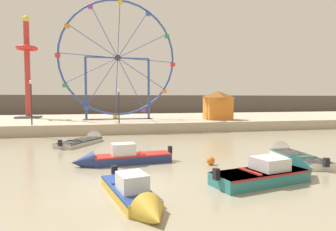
{
  "coord_description": "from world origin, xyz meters",
  "views": [
    {
      "loc": [
        -0.79,
        -11.6,
        3.56
      ],
      "look_at": [
        4.11,
        9.94,
        2.27
      ],
      "focal_mm": 30.35,
      "sensor_mm": 36.0,
      "label": 1
    }
  ],
  "objects_px": {
    "motorboat_pale_grey": "(89,140)",
    "motorboat_white_red_stripe": "(288,154)",
    "drop_tower_red_tower": "(27,69)",
    "mooring_buoy_orange": "(211,161)",
    "promenade_lamp_far": "(119,101)",
    "motorboat_teal_painted": "(277,173)",
    "promenade_lamp_near": "(31,96)",
    "motorboat_navy_blue": "(118,158)",
    "motorboat_mustard_yellow": "(135,196)",
    "carnival_booth_orange_canopy": "(218,105)",
    "ferris_wheel_blue_frame": "(118,60)"
  },
  "relations": [
    {
      "from": "drop_tower_red_tower",
      "to": "mooring_buoy_orange",
      "type": "distance_m",
      "value": 31.05
    },
    {
      "from": "motorboat_teal_painted",
      "to": "motorboat_white_red_stripe",
      "type": "bearing_deg",
      "value": 37.67
    },
    {
      "from": "ferris_wheel_blue_frame",
      "to": "carnival_booth_orange_canopy",
      "type": "relative_size",
      "value": 4.19
    },
    {
      "from": "motorboat_teal_painted",
      "to": "promenade_lamp_near",
      "type": "relative_size",
      "value": 1.32
    },
    {
      "from": "carnival_booth_orange_canopy",
      "to": "promenade_lamp_near",
      "type": "height_order",
      "value": "promenade_lamp_near"
    },
    {
      "from": "motorboat_teal_painted",
      "to": "mooring_buoy_orange",
      "type": "xyz_separation_m",
      "value": [
        -1.71,
        3.44,
        -0.12
      ]
    },
    {
      "from": "motorboat_mustard_yellow",
      "to": "promenade_lamp_near",
      "type": "relative_size",
      "value": 1.18
    },
    {
      "from": "motorboat_pale_grey",
      "to": "motorboat_white_red_stripe",
      "type": "distance_m",
      "value": 15.08
    },
    {
      "from": "motorboat_pale_grey",
      "to": "motorboat_white_red_stripe",
      "type": "bearing_deg",
      "value": -95.05
    },
    {
      "from": "motorboat_navy_blue",
      "to": "ferris_wheel_blue_frame",
      "type": "height_order",
      "value": "ferris_wheel_blue_frame"
    },
    {
      "from": "motorboat_mustard_yellow",
      "to": "drop_tower_red_tower",
      "type": "bearing_deg",
      "value": -173.42
    },
    {
      "from": "motorboat_navy_blue",
      "to": "promenade_lamp_near",
      "type": "xyz_separation_m",
      "value": [
        -7.39,
        13.6,
        3.45
      ]
    },
    {
      "from": "motorboat_pale_grey",
      "to": "promenade_lamp_far",
      "type": "height_order",
      "value": "promenade_lamp_far"
    },
    {
      "from": "motorboat_white_red_stripe",
      "to": "mooring_buoy_orange",
      "type": "xyz_separation_m",
      "value": [
        -5.37,
        -0.83,
        0.03
      ]
    },
    {
      "from": "drop_tower_red_tower",
      "to": "carnival_booth_orange_canopy",
      "type": "xyz_separation_m",
      "value": [
        23.2,
        -8.0,
        -4.61
      ]
    },
    {
      "from": "mooring_buoy_orange",
      "to": "motorboat_mustard_yellow",
      "type": "bearing_deg",
      "value": -133.51
    },
    {
      "from": "motorboat_white_red_stripe",
      "to": "ferris_wheel_blue_frame",
      "type": "bearing_deg",
      "value": 31.16
    },
    {
      "from": "motorboat_pale_grey",
      "to": "drop_tower_red_tower",
      "type": "height_order",
      "value": "drop_tower_red_tower"
    },
    {
      "from": "motorboat_navy_blue",
      "to": "mooring_buoy_orange",
      "type": "distance_m",
      "value": 5.07
    },
    {
      "from": "ferris_wheel_blue_frame",
      "to": "drop_tower_red_tower",
      "type": "xyz_separation_m",
      "value": [
        -11.38,
        4.9,
        -0.9
      ]
    },
    {
      "from": "carnival_booth_orange_canopy",
      "to": "promenade_lamp_near",
      "type": "distance_m",
      "value": 20.54
    },
    {
      "from": "motorboat_mustard_yellow",
      "to": "promenade_lamp_far",
      "type": "relative_size",
      "value": 1.42
    },
    {
      "from": "drop_tower_red_tower",
      "to": "carnival_booth_orange_canopy",
      "type": "distance_m",
      "value": 24.97
    },
    {
      "from": "ferris_wheel_blue_frame",
      "to": "promenade_lamp_far",
      "type": "xyz_separation_m",
      "value": [
        -0.23,
        -6.15,
        -4.98
      ]
    },
    {
      "from": "carnival_booth_orange_canopy",
      "to": "mooring_buoy_orange",
      "type": "height_order",
      "value": "carnival_booth_orange_canopy"
    },
    {
      "from": "motorboat_pale_grey",
      "to": "motorboat_teal_painted",
      "type": "distance_m",
      "value": 15.66
    },
    {
      "from": "motorboat_teal_painted",
      "to": "ferris_wheel_blue_frame",
      "type": "distance_m",
      "value": 26.48
    },
    {
      "from": "motorboat_navy_blue",
      "to": "motorboat_mustard_yellow",
      "type": "height_order",
      "value": "motorboat_navy_blue"
    },
    {
      "from": "drop_tower_red_tower",
      "to": "promenade_lamp_near",
      "type": "xyz_separation_m",
      "value": [
        2.93,
        -11.21,
        -3.66
      ]
    },
    {
      "from": "ferris_wheel_blue_frame",
      "to": "promenade_lamp_far",
      "type": "bearing_deg",
      "value": -92.18
    },
    {
      "from": "motorboat_white_red_stripe",
      "to": "promenade_lamp_far",
      "type": "height_order",
      "value": "promenade_lamp_far"
    },
    {
      "from": "motorboat_white_red_stripe",
      "to": "promenade_lamp_far",
      "type": "bearing_deg",
      "value": 40.44
    },
    {
      "from": "motorboat_pale_grey",
      "to": "motorboat_white_red_stripe",
      "type": "relative_size",
      "value": 0.93
    },
    {
      "from": "motorboat_teal_painted",
      "to": "mooring_buoy_orange",
      "type": "bearing_deg",
      "value": 104.76
    },
    {
      "from": "ferris_wheel_blue_frame",
      "to": "promenade_lamp_far",
      "type": "distance_m",
      "value": 7.91
    },
    {
      "from": "ferris_wheel_blue_frame",
      "to": "carnival_booth_orange_canopy",
      "type": "bearing_deg",
      "value": -14.69
    },
    {
      "from": "motorboat_navy_blue",
      "to": "carnival_booth_orange_canopy",
      "type": "height_order",
      "value": "carnival_booth_orange_canopy"
    },
    {
      "from": "motorboat_white_red_stripe",
      "to": "promenade_lamp_near",
      "type": "relative_size",
      "value": 1.37
    },
    {
      "from": "motorboat_navy_blue",
      "to": "promenade_lamp_far",
      "type": "relative_size",
      "value": 1.59
    },
    {
      "from": "promenade_lamp_far",
      "to": "mooring_buoy_orange",
      "type": "bearing_deg",
      "value": -74.8
    },
    {
      "from": "promenade_lamp_far",
      "to": "ferris_wheel_blue_frame",
      "type": "bearing_deg",
      "value": 87.82
    },
    {
      "from": "motorboat_teal_painted",
      "to": "carnival_booth_orange_canopy",
      "type": "bearing_deg",
      "value": 62.03
    },
    {
      "from": "motorboat_navy_blue",
      "to": "mooring_buoy_orange",
      "type": "bearing_deg",
      "value": 158.99
    },
    {
      "from": "motorboat_mustard_yellow",
      "to": "carnival_booth_orange_canopy",
      "type": "height_order",
      "value": "carnival_booth_orange_canopy"
    },
    {
      "from": "motorboat_mustard_yellow",
      "to": "motorboat_navy_blue",
      "type": "bearing_deg",
      "value": 170.4
    },
    {
      "from": "motorboat_white_red_stripe",
      "to": "drop_tower_red_tower",
      "type": "bearing_deg",
      "value": 45.98
    },
    {
      "from": "motorboat_teal_painted",
      "to": "motorboat_white_red_stripe",
      "type": "relative_size",
      "value": 0.96
    },
    {
      "from": "mooring_buoy_orange",
      "to": "drop_tower_red_tower",
      "type": "bearing_deg",
      "value": 120.28
    },
    {
      "from": "drop_tower_red_tower",
      "to": "motorboat_white_red_stripe",
      "type": "bearing_deg",
      "value": -50.78
    },
    {
      "from": "motorboat_navy_blue",
      "to": "promenade_lamp_near",
      "type": "bearing_deg",
      "value": -68.03
    }
  ]
}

